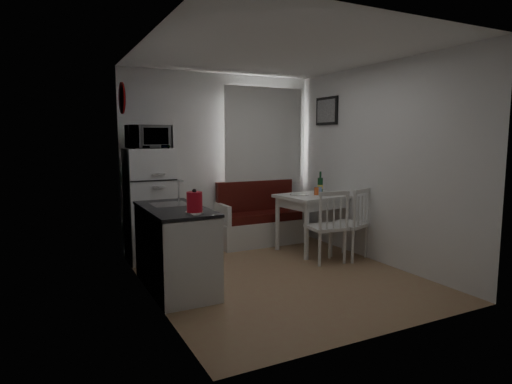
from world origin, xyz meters
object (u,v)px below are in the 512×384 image
(dining_table, at_px, (317,201))
(chair_left, at_px, (331,219))
(wine_bottle, at_px, (320,182))
(kettle, at_px, (194,202))
(fridge, at_px, (150,205))
(bench, at_px, (260,223))
(kitchen_counter, at_px, (175,247))
(chair_right, at_px, (353,216))
(microwave, at_px, (148,137))

(dining_table, bearing_deg, chair_left, -118.60)
(wine_bottle, bearing_deg, kettle, -151.68)
(fridge, bearing_deg, bench, 3.70)
(kitchen_counter, distance_m, bench, 2.22)
(dining_table, xyz_separation_m, kettle, (-2.28, -1.19, 0.29))
(chair_right, bearing_deg, bench, 95.36)
(kitchen_counter, xyz_separation_m, fridge, (0.02, 1.24, 0.30))
(fridge, distance_m, microwave, 0.91)
(chair_right, relative_size, microwave, 1.07)
(kitchen_counter, distance_m, chair_right, 2.45)
(kitchen_counter, distance_m, wine_bottle, 2.62)
(fridge, height_order, microwave, microwave)
(chair_left, height_order, microwave, microwave)
(kitchen_counter, distance_m, fridge, 1.28)
(microwave, height_order, kettle, microwave)
(microwave, bearing_deg, bench, 5.34)
(kitchen_counter, height_order, bench, kitchen_counter)
(kettle, xyz_separation_m, wine_bottle, (2.40, 1.29, -0.04))
(dining_table, bearing_deg, fridge, 157.61)
(chair_right, bearing_deg, microwave, 131.76)
(chair_left, xyz_separation_m, chair_right, (0.37, -0.00, 0.00))
(dining_table, distance_m, wine_bottle, 0.30)
(bench, distance_m, kettle, 2.64)
(kettle, bearing_deg, fridge, 90.97)
(wine_bottle, bearing_deg, chair_left, -115.78)
(kitchen_counter, xyz_separation_m, chair_left, (2.08, -0.01, 0.14))
(kitchen_counter, xyz_separation_m, dining_table, (2.33, 0.66, 0.28))
(fridge, xyz_separation_m, wine_bottle, (2.43, -0.49, 0.23))
(dining_table, bearing_deg, bench, 121.64)
(bench, height_order, chair_right, bench)
(chair_left, bearing_deg, bench, 110.46)
(bench, bearing_deg, dining_table, -50.23)
(microwave, bearing_deg, chair_left, -30.38)
(chair_right, height_order, fridge, fridge)
(dining_table, relative_size, microwave, 2.19)
(fridge, distance_m, wine_bottle, 2.49)
(dining_table, bearing_deg, kettle, -160.49)
(microwave, distance_m, kettle, 1.84)
(microwave, bearing_deg, wine_bottle, -10.19)
(bench, bearing_deg, chair_left, -76.39)
(dining_table, bearing_deg, chair_right, -87.84)
(fridge, distance_m, kettle, 1.80)
(bench, xyz_separation_m, wine_bottle, (0.70, -0.60, 0.66))
(kitchen_counter, xyz_separation_m, microwave, (0.02, 1.19, 1.20))
(bench, relative_size, chair_right, 2.32)
(fridge, bearing_deg, chair_left, -31.40)
(chair_left, bearing_deg, kettle, -158.68)
(fridge, xyz_separation_m, microwave, (0.00, -0.05, 0.90))
(kitchen_counter, xyz_separation_m, wine_bottle, (2.45, 0.76, 0.53))
(kitchen_counter, distance_m, microwave, 1.69)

